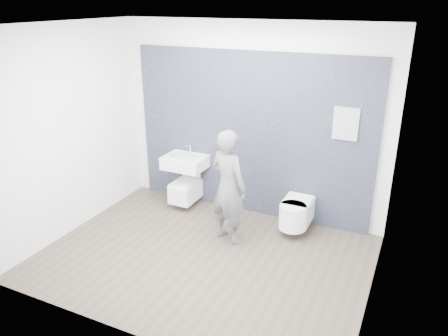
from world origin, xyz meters
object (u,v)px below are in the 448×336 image
at_px(toilet_square, 186,190).
at_px(visitor, 228,187).
at_px(washbasin, 185,162).
at_px(toilet_rounded, 295,213).

xyz_separation_m(toilet_square, visitor, (1.03, -0.65, 0.50)).
xyz_separation_m(washbasin, toilet_square, (0.00, -0.01, -0.46)).
bearing_deg(washbasin, toilet_rounded, -2.94).
bearing_deg(toilet_rounded, toilet_square, 177.38).
distance_m(toilet_square, visitor, 1.32).
bearing_deg(visitor, washbasin, -13.98).
bearing_deg(toilet_rounded, washbasin, 177.06).
bearing_deg(washbasin, toilet_square, -90.00).
bearing_deg(washbasin, visitor, -32.60).
xyz_separation_m(toilet_square, toilet_rounded, (1.79, -0.08, 0.02)).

